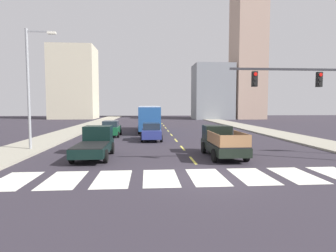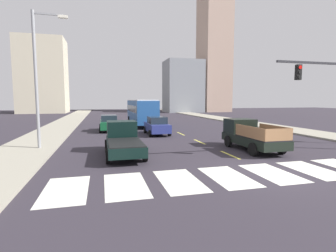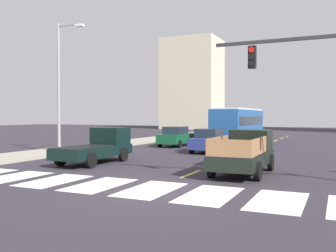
# 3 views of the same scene
# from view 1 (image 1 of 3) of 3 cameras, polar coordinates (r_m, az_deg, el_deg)

# --- Properties ---
(ground_plane) EXTENTS (160.00, 160.00, 0.00)m
(ground_plane) POSITION_cam_1_polar(r_m,az_deg,el_deg) (13.54, 7.98, -10.32)
(ground_plane) COLOR #2F2A33
(sidewalk_right) EXTENTS (3.88, 110.00, 0.15)m
(sidewalk_right) POSITION_cam_1_polar(r_m,az_deg,el_deg) (34.52, 21.85, -1.58)
(sidewalk_right) COLOR #9C9785
(sidewalk_right) RESTS_ON ground
(sidewalk_left) EXTENTS (3.88, 110.00, 0.15)m
(sidewalk_left) POSITION_cam_1_polar(r_m,az_deg,el_deg) (32.42, -21.54, -1.93)
(sidewalk_left) COLOR #9C9785
(sidewalk_left) RESTS_ON ground
(crosswalk_stripe_0) EXTENTS (1.62, 3.24, 0.01)m
(crosswalk_stripe_0) POSITION_cam_1_polar(r_m,az_deg,el_deg) (14.54, -29.16, -9.78)
(crosswalk_stripe_0) COLOR silver
(crosswalk_stripe_0) RESTS_ON ground
(crosswalk_stripe_1) EXTENTS (1.62, 3.24, 0.01)m
(crosswalk_stripe_1) POSITION_cam_1_polar(r_m,az_deg,el_deg) (13.77, -20.62, -10.28)
(crosswalk_stripe_1) COLOR silver
(crosswalk_stripe_1) RESTS_ON ground
(crosswalk_stripe_2) EXTENTS (1.62, 3.24, 0.01)m
(crosswalk_stripe_2) POSITION_cam_1_polar(r_m,az_deg,el_deg) (13.33, -11.29, -10.57)
(crosswalk_stripe_2) COLOR silver
(crosswalk_stripe_2) RESTS_ON ground
(crosswalk_stripe_3) EXTENTS (1.62, 3.24, 0.01)m
(crosswalk_stripe_3) POSITION_cam_1_polar(r_m,az_deg,el_deg) (13.25, -1.58, -10.58)
(crosswalk_stripe_3) COLOR silver
(crosswalk_stripe_3) RESTS_ON ground
(crosswalk_stripe_4) EXTENTS (1.62, 3.24, 0.01)m
(crosswalk_stripe_4) POSITION_cam_1_polar(r_m,az_deg,el_deg) (13.54, 7.98, -10.30)
(crosswalk_stripe_4) COLOR silver
(crosswalk_stripe_4) RESTS_ON ground
(crosswalk_stripe_5) EXTENTS (1.62, 3.24, 0.01)m
(crosswalk_stripe_5) POSITION_cam_1_polar(r_m,az_deg,el_deg) (14.17, 16.89, -9.78)
(crosswalk_stripe_5) COLOR silver
(crosswalk_stripe_5) RESTS_ON ground
(crosswalk_stripe_6) EXTENTS (1.62, 3.24, 0.01)m
(crosswalk_stripe_6) POSITION_cam_1_polar(r_m,az_deg,el_deg) (15.10, 24.85, -9.13)
(crosswalk_stripe_6) COLOR silver
(crosswalk_stripe_6) RESTS_ON ground
(lane_dash_0) EXTENTS (0.16, 2.40, 0.01)m
(lane_dash_0) POSITION_cam_1_polar(r_m,az_deg,el_deg) (17.37, 5.14, -7.03)
(lane_dash_0) COLOR #D7CB4A
(lane_dash_0) RESTS_ON ground
(lane_dash_1) EXTENTS (0.16, 2.40, 0.01)m
(lane_dash_1) POSITION_cam_1_polar(r_m,az_deg,el_deg) (22.24, 3.00, -4.53)
(lane_dash_1) COLOR #D7CB4A
(lane_dash_1) RESTS_ON ground
(lane_dash_2) EXTENTS (0.16, 2.40, 0.01)m
(lane_dash_2) POSITION_cam_1_polar(r_m,az_deg,el_deg) (27.16, 1.64, -2.93)
(lane_dash_2) COLOR #D7CB4A
(lane_dash_2) RESTS_ON ground
(lane_dash_3) EXTENTS (0.16, 2.40, 0.01)m
(lane_dash_3) POSITION_cam_1_polar(r_m,az_deg,el_deg) (32.10, 0.71, -1.82)
(lane_dash_3) COLOR #D7CB4A
(lane_dash_3) RESTS_ON ground
(lane_dash_4) EXTENTS (0.16, 2.40, 0.01)m
(lane_dash_4) POSITION_cam_1_polar(r_m,az_deg,el_deg) (37.06, 0.02, -1.00)
(lane_dash_4) COLOR #D7CB4A
(lane_dash_4) RESTS_ON ground
(lane_dash_5) EXTENTS (0.16, 2.40, 0.01)m
(lane_dash_5) POSITION_cam_1_polar(r_m,az_deg,el_deg) (42.03, -0.50, -0.38)
(lane_dash_5) COLOR #D7CB4A
(lane_dash_5) RESTS_ON ground
(lane_dash_6) EXTENTS (0.16, 2.40, 0.01)m
(lane_dash_6) POSITION_cam_1_polar(r_m,az_deg,el_deg) (47.00, -0.92, 0.11)
(lane_dash_6) COLOR #D7CB4A
(lane_dash_6) RESTS_ON ground
(lane_dash_7) EXTENTS (0.16, 2.40, 0.01)m
(lane_dash_7) POSITION_cam_1_polar(r_m,az_deg,el_deg) (51.98, -1.25, 0.51)
(lane_dash_7) COLOR #D7CB4A
(lane_dash_7) RESTS_ON ground
(pickup_stakebed) EXTENTS (2.18, 5.20, 1.96)m
(pickup_stakebed) POSITION_cam_1_polar(r_m,az_deg,el_deg) (19.01, 10.93, -3.26)
(pickup_stakebed) COLOR black
(pickup_stakebed) RESTS_ON ground
(pickup_dark) EXTENTS (2.18, 5.20, 1.96)m
(pickup_dark) POSITION_cam_1_polar(r_m,az_deg,el_deg) (18.97, -14.74, -3.39)
(pickup_dark) COLOR black
(pickup_dark) RESTS_ON ground
(city_bus) EXTENTS (2.72, 10.80, 3.32)m
(city_bus) POSITION_cam_1_polar(r_m,az_deg,el_deg) (35.97, -3.88, 1.94)
(city_bus) COLOR #224F8F
(city_bus) RESTS_ON ground
(sedan_far) EXTENTS (2.02, 4.40, 1.72)m
(sedan_far) POSITION_cam_1_polar(r_m,az_deg,el_deg) (26.94, -3.44, -1.16)
(sedan_far) COLOR navy
(sedan_far) RESTS_ON ground
(sedan_mid) EXTENTS (2.02, 4.40, 1.72)m
(sedan_mid) POSITION_cam_1_polar(r_m,az_deg,el_deg) (31.08, -11.63, -0.52)
(sedan_mid) COLOR #124F2C
(sedan_mid) RESTS_ON ground
(streetlight_left) EXTENTS (2.20, 0.28, 9.00)m
(streetlight_left) POSITION_cam_1_polar(r_m,az_deg,el_deg) (23.08, -26.41, 7.72)
(streetlight_left) COLOR gray
(streetlight_left) RESTS_ON ground
(tower_tall_centre) EXTENTS (7.28, 8.60, 42.15)m
(tower_tall_centre) POSITION_cam_1_polar(r_m,az_deg,el_deg) (76.14, 16.13, 17.51)
(tower_tall_centre) COLOR tan
(tower_tall_centre) RESTS_ON ground
(block_mid_left) EXTENTS (10.95, 9.20, 18.25)m
(block_mid_left) POSITION_cam_1_polar(r_m,az_deg,el_deg) (75.64, -18.76, 8.37)
(block_mid_left) COLOR beige
(block_mid_left) RESTS_ON ground
(block_mid_right) EXTENTS (9.42, 8.03, 13.44)m
(block_mid_right) POSITION_cam_1_polar(r_m,az_deg,el_deg) (70.26, 9.11, 6.91)
(block_mid_right) COLOR gray
(block_mid_right) RESTS_ON ground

